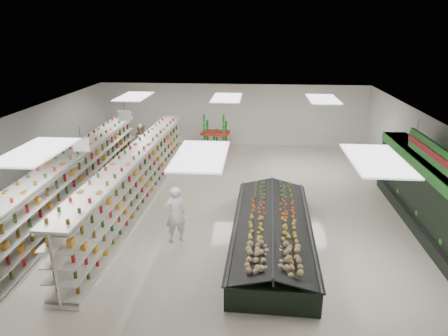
# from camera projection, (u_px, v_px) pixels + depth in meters

# --- Properties ---
(floor) EXTENTS (16.00, 16.00, 0.00)m
(floor) POSITION_uv_depth(u_px,v_px,m) (218.00, 206.00, 14.12)
(floor) COLOR beige
(floor) RESTS_ON ground
(ceiling) EXTENTS (14.00, 16.00, 0.02)m
(ceiling) POSITION_uv_depth(u_px,v_px,m) (217.00, 117.00, 13.04)
(ceiling) COLOR white
(ceiling) RESTS_ON wall_back
(wall_back) EXTENTS (14.00, 0.02, 3.20)m
(wall_back) POSITION_uv_depth(u_px,v_px,m) (232.00, 115.00, 21.09)
(wall_back) COLOR white
(wall_back) RESTS_ON floor
(wall_front) EXTENTS (14.00, 0.02, 3.20)m
(wall_front) POSITION_uv_depth(u_px,v_px,m) (167.00, 333.00, 6.07)
(wall_front) COLOR white
(wall_front) RESTS_ON floor
(wall_left) EXTENTS (0.02, 16.00, 3.20)m
(wall_left) POSITION_uv_depth(u_px,v_px,m) (21.00, 158.00, 14.12)
(wall_left) COLOR white
(wall_left) RESTS_ON floor
(wall_right) EXTENTS (0.02, 16.00, 3.20)m
(wall_right) POSITION_uv_depth(u_px,v_px,m) (431.00, 169.00, 13.03)
(wall_right) COLOR white
(wall_right) RESTS_ON floor
(produce_wall_case) EXTENTS (0.93, 8.00, 2.20)m
(produce_wall_case) POSITION_uv_depth(u_px,v_px,m) (433.00, 197.00, 11.78)
(produce_wall_case) COLOR black
(produce_wall_case) RESTS_ON floor
(aisle_sign_near) EXTENTS (0.52, 0.06, 0.75)m
(aisle_sign_near) POSITION_uv_depth(u_px,v_px,m) (81.00, 145.00, 11.61)
(aisle_sign_near) COLOR white
(aisle_sign_near) RESTS_ON ceiling
(aisle_sign_far) EXTENTS (0.52, 0.06, 0.75)m
(aisle_sign_far) POSITION_uv_depth(u_px,v_px,m) (125.00, 116.00, 15.37)
(aisle_sign_far) COLOR white
(aisle_sign_far) RESTS_ON ceiling
(hortifruti_banner) EXTENTS (0.12, 3.20, 0.95)m
(hortifruti_banner) POSITION_uv_depth(u_px,v_px,m) (431.00, 151.00, 11.33)
(hortifruti_banner) COLOR #1E7023
(hortifruti_banner) RESTS_ON ceiling
(gondola_left) EXTENTS (1.07, 11.39, 1.97)m
(gondola_left) POSITION_uv_depth(u_px,v_px,m) (78.00, 180.00, 13.98)
(gondola_left) COLOR silver
(gondola_left) RESTS_ON floor
(gondola_center) EXTENTS (1.13, 11.38, 1.97)m
(gondola_center) POSITION_uv_depth(u_px,v_px,m) (137.00, 181.00, 13.97)
(gondola_center) COLOR silver
(gondola_center) RESTS_ON floor
(produce_island) EXTENTS (2.43, 6.29, 0.93)m
(produce_island) POSITION_uv_depth(u_px,v_px,m) (272.00, 230.00, 11.56)
(produce_island) COLOR black
(produce_island) RESTS_ON floor
(soda_endcap) EXTENTS (1.45, 1.06, 1.74)m
(soda_endcap) POSITION_uv_depth(u_px,v_px,m) (215.00, 134.00, 20.20)
(soda_endcap) COLOR red
(soda_endcap) RESTS_ON floor
(shopper_main) EXTENTS (0.75, 0.66, 1.72)m
(shopper_main) POSITION_uv_depth(u_px,v_px,m) (175.00, 214.00, 11.56)
(shopper_main) COLOR white
(shopper_main) RESTS_ON floor
(shopper_background) EXTENTS (0.67, 0.96, 1.85)m
(shopper_background) POSITION_uv_depth(u_px,v_px,m) (143.00, 143.00, 18.43)
(shopper_background) COLOR #96845C
(shopper_background) RESTS_ON floor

